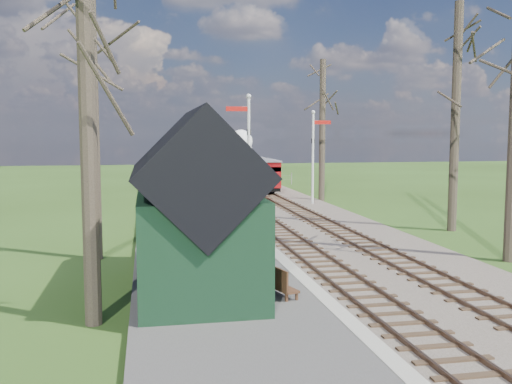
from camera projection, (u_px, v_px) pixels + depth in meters
ground at (412, 335)px, 12.30m from camera, size 140.00×140.00×0.00m
distant_hills at (201, 286)px, 77.10m from camera, size 114.40×48.00×22.02m
ballast_bed at (264, 205)px, 34.03m from camera, size 8.00×60.00×0.10m
track_near at (243, 205)px, 33.78m from camera, size 1.60×60.00×0.15m
track_far at (285, 204)px, 34.26m from camera, size 1.60×60.00×0.15m
platform at (195, 229)px, 25.30m from camera, size 5.00×44.00×0.20m
coping_strip at (246, 227)px, 25.74m from camera, size 0.40×44.00×0.21m
station_shed at (195, 211)px, 15.16m from camera, size 3.25×6.30×4.78m
semaphore_near at (247, 148)px, 27.41m from camera, size 1.22×0.24×6.22m
semaphore_far at (314, 150)px, 34.27m from camera, size 1.22×0.24×5.72m
bare_trees at (328, 111)px, 21.88m from camera, size 15.51×22.39×12.00m
fence_line at (218, 179)px, 47.46m from camera, size 12.60×0.08×1.00m
locomotive at (239, 171)px, 34.88m from camera, size 1.74×4.07×4.36m
coach at (225, 173)px, 40.86m from camera, size 2.03×6.97×2.14m
red_carriage_a at (262, 175)px, 40.97m from camera, size 1.87×4.64×1.97m
red_carriage_b at (249, 170)px, 46.34m from camera, size 1.87×4.64×1.97m
sign_board at (270, 246)px, 18.01m from camera, size 0.20×0.79×1.16m
bench at (277, 282)px, 14.55m from camera, size 0.74×1.40×0.77m
person at (241, 244)px, 17.94m from camera, size 0.46×0.56×1.31m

